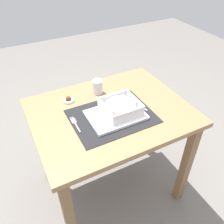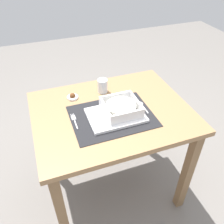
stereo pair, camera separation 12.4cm
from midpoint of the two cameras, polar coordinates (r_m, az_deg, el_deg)
name	(u,v)px [view 1 (the left image)]	position (r m, az deg, el deg)	size (l,w,h in m)	color
ground_plane	(111,185)	(1.83, -2.33, -17.43)	(6.00, 6.00, 0.00)	slate
dining_table	(110,126)	(1.38, -2.96, -3.40)	(0.86, 0.68, 0.71)	#936D47
placemat	(112,116)	(1.26, -2.82, -1.13)	(0.44, 0.33, 0.00)	black
serving_plate	(116,115)	(1.26, -1.91, -0.81)	(0.29, 0.21, 0.02)	white
porridge_bowl	(120,107)	(1.26, -0.77, 1.11)	(0.19, 0.19, 0.06)	white
fork	(75,123)	(1.24, -11.84, -2.77)	(0.02, 0.13, 0.00)	silver
spoon	(139,103)	(1.35, 3.96, 2.20)	(0.02, 0.11, 0.01)	silver
butter_knife	(140,109)	(1.30, 4.04, 0.57)	(0.01, 0.13, 0.01)	black
bread_knife	(135,109)	(1.31, 2.83, 0.74)	(0.01, 0.13, 0.01)	#59331E
drinking_glass	(98,87)	(1.43, -5.99, 5.85)	(0.06, 0.06, 0.08)	white
condiment_saucer	(69,100)	(1.40, -13.00, 2.80)	(0.06, 0.06, 0.04)	white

